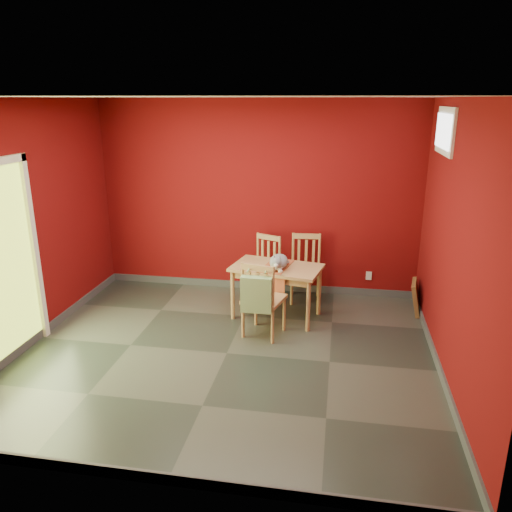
% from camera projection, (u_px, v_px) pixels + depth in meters
% --- Properties ---
extents(ground, '(4.50, 4.50, 0.00)m').
position_uv_depth(ground, '(227.00, 353.00, 5.50)').
color(ground, '#2D342D').
rests_on(ground, ground).
extents(room_shell, '(4.50, 4.50, 4.50)m').
position_uv_depth(room_shell, '(227.00, 349.00, 5.49)').
color(room_shell, '#60090A').
rests_on(room_shell, ground).
extents(doorway, '(0.06, 1.01, 2.13)m').
position_uv_depth(doorway, '(6.00, 257.00, 5.15)').
color(doorway, '#B7D838').
rests_on(doorway, ground).
extents(window, '(0.05, 0.90, 0.50)m').
position_uv_depth(window, '(445.00, 131.00, 5.37)').
color(window, white).
rests_on(window, room_shell).
extents(outlet_plate, '(0.08, 0.02, 0.12)m').
position_uv_depth(outlet_plate, '(369.00, 276.00, 7.02)').
color(outlet_plate, silver).
rests_on(outlet_plate, room_shell).
extents(dining_table, '(1.20, 0.84, 0.68)m').
position_uv_depth(dining_table, '(277.00, 273.00, 6.25)').
color(dining_table, tan).
rests_on(dining_table, ground).
extents(table_runner, '(0.40, 0.65, 0.31)m').
position_uv_depth(table_runner, '(276.00, 272.00, 6.15)').
color(table_runner, '#A74D2B').
rests_on(table_runner, dining_table).
extents(chair_far_left, '(0.54, 0.54, 0.89)m').
position_uv_depth(chair_far_left, '(263.00, 267.00, 6.91)').
color(chair_far_left, tan).
rests_on(chair_far_left, ground).
extents(chair_far_right, '(0.46, 0.46, 0.91)m').
position_uv_depth(chair_far_right, '(306.00, 267.00, 6.86)').
color(chair_far_right, tan).
rests_on(chair_far_right, ground).
extents(chair_near, '(0.53, 0.53, 0.93)m').
position_uv_depth(chair_near, '(262.00, 298.00, 5.78)').
color(chair_near, tan).
rests_on(chair_near, ground).
extents(tote_bag, '(0.35, 0.20, 0.48)m').
position_uv_depth(tote_bag, '(256.00, 294.00, 5.54)').
color(tote_bag, '#7B9D64').
rests_on(tote_bag, chair_near).
extents(cat, '(0.29, 0.49, 0.23)m').
position_uv_depth(cat, '(279.00, 259.00, 6.14)').
color(cat, slate).
rests_on(cat, table_runner).
extents(picture_frame, '(0.21, 0.44, 0.42)m').
position_uv_depth(picture_frame, '(416.00, 297.00, 6.50)').
color(picture_frame, brown).
rests_on(picture_frame, ground).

